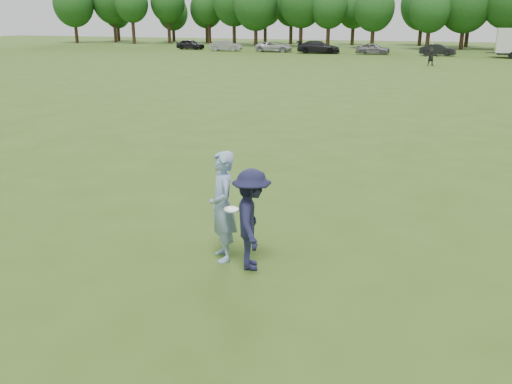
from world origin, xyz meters
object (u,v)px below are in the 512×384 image
car_c (274,47)px  car_f (438,50)px  car_b (226,46)px  player_far_d (431,57)px  defender (252,220)px  car_a (190,44)px  thrower (223,207)px  car_d (319,47)px  car_e (373,49)px

car_c → car_f: car_f is taller
car_b → car_f: size_ratio=1.04×
player_far_d → car_b: bearing=138.2°
defender → car_a: size_ratio=0.47×
car_a → car_f: car_a is taller
thrower → car_d: (-13.43, 59.68, -0.28)m
thrower → car_d: 61.17m
car_e → player_far_d: bearing=-151.4°
thrower → car_d: size_ratio=0.40×
thrower → player_far_d: (0.91, 46.17, -0.22)m
defender → car_d: bearing=-8.6°
car_e → car_a: bearing=86.7°
thrower → player_far_d: thrower is taller
player_far_d → car_b: size_ratio=0.39×
thrower → car_c: size_ratio=0.44×
car_a → car_d: (19.05, -2.11, 0.09)m
player_far_d → car_e: (-7.66, 14.10, -0.13)m
car_d → car_f: 14.26m
car_a → car_c: (12.91, -1.34, -0.02)m
car_f → car_b: bearing=98.8°
car_a → car_e: bearing=-88.5°
car_e → car_f: 7.56m
defender → car_b: 65.94m
car_f → thrower: bearing=-173.1°
car_b → car_d: bearing=-98.8°
player_far_d → car_e: size_ratio=0.41×
defender → car_d: 61.48m
player_far_d → car_c: bearing=130.4°
car_f → car_c: bearing=98.1°
defender → car_f: 60.78m
defender → player_far_d: size_ratio=1.13×
defender → car_a: defender is taller
car_a → car_f: bearing=-87.2°
car_c → car_e: 12.83m
car_a → car_b: (6.21, -1.76, 0.01)m
defender → car_f: (0.15, 60.78, -0.27)m
car_f → defender: bearing=-172.5°
car_b → car_e: car_e is taller
defender → car_b: bearing=2.3°
player_far_d → car_c: size_ratio=0.35×
car_f → car_d: bearing=101.4°
car_a → car_b: bearing=-101.0°
car_e → car_f: car_e is taller
car_b → car_c: car_b is taller
car_b → car_c: (6.70, 0.42, -0.03)m
thrower → player_far_d: bearing=142.9°
car_a → car_c: 12.98m
thrower → car_b: bearing=167.6°
car_b → car_d: size_ratio=0.79×
thrower → player_far_d: 46.18m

